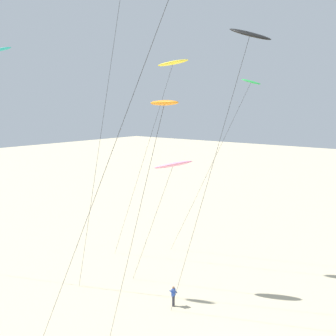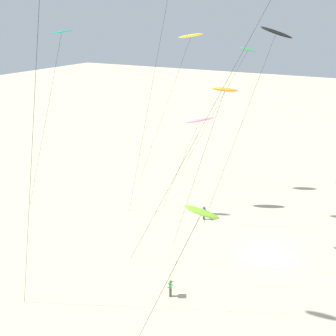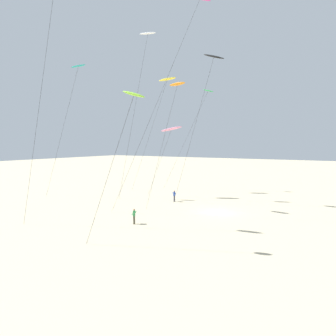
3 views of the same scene
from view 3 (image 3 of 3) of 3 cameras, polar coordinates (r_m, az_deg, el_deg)
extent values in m
plane|color=beige|center=(38.48, 9.51, -8.35)|extent=(260.00, 260.00, 0.00)
ellipsoid|color=black|center=(42.91, 8.74, 20.29)|extent=(0.94, 2.92, 1.28)
cylinder|color=#262626|center=(42.20, 4.75, 6.61)|extent=(0.79, 5.73, 20.12)
ellipsoid|color=pink|center=(46.95, 0.64, 7.47)|extent=(2.21, 3.43, 1.18)
cylinder|color=#262626|center=(47.87, -1.69, 0.81)|extent=(0.59, 4.21, 10.78)
ellipsoid|color=green|center=(54.67, 7.67, 14.42)|extent=(0.91, 1.98, 0.75)
cylinder|color=#262626|center=(55.23, 3.24, 4.99)|extent=(1.17, 8.58, 17.82)
ellipsoid|color=#8CD833|center=(23.64, -6.56, 13.82)|extent=(1.03, 1.92, 0.74)
cylinder|color=#262626|center=(24.77, -11.27, -1.18)|extent=(0.67, 4.82, 12.33)
ellipsoid|color=orange|center=(38.06, 1.78, 15.72)|extent=(1.14, 2.48, 0.44)
cylinder|color=#262626|center=(38.24, -1.32, 3.59)|extent=(0.61, 4.39, 15.81)
ellipsoid|color=white|center=(47.11, -3.89, 24.27)|extent=(1.47, 2.52, 0.41)
cylinder|color=#262626|center=(45.79, -6.74, 9.08)|extent=(0.72, 5.21, 24.32)
cylinder|color=#262626|center=(34.83, -3.17, 9.91)|extent=(1.53, 11.31, 23.64)
cylinder|color=#262626|center=(33.22, -23.57, 9.20)|extent=(0.72, 5.19, 22.98)
ellipsoid|color=teal|center=(48.82, -16.74, 18.15)|extent=(1.31, 2.33, 0.51)
cylinder|color=#262626|center=(49.87, -19.66, 6.05)|extent=(0.98, 7.20, 20.09)
ellipsoid|color=yellow|center=(53.07, -0.12, 16.59)|extent=(1.96, 3.04, 0.82)
cylinder|color=#262626|center=(53.49, -3.66, 5.87)|extent=(0.98, 7.15, 19.45)
cylinder|color=#4C4738|center=(32.73, -6.48, -9.86)|extent=(0.22, 0.22, 0.88)
cube|color=#338C4C|center=(32.56, -6.49, -8.61)|extent=(0.39, 0.33, 0.58)
sphere|color=#9E7051|center=(32.47, -6.50, -7.93)|extent=(0.20, 0.20, 0.20)
cylinder|color=#338C4C|center=(32.34, -6.57, -8.62)|extent=(0.30, 0.49, 0.39)
cylinder|color=#338C4C|center=(32.76, -6.42, -8.44)|extent=(0.30, 0.49, 0.39)
cylinder|color=#33333D|center=(44.66, 1.21, -5.87)|extent=(0.22, 0.22, 0.88)
cube|color=#2D4CA5|center=(44.54, 1.21, -4.95)|extent=(0.37, 0.25, 0.58)
sphere|color=#9E7051|center=(44.47, 1.21, -4.44)|extent=(0.20, 0.20, 0.20)
cylinder|color=#2D4CA5|center=(44.73, 1.31, -4.84)|extent=(0.17, 0.51, 0.39)
cylinder|color=#2D4CA5|center=(44.32, 1.11, -4.93)|extent=(0.17, 0.51, 0.39)
camera|label=1|loc=(15.69, 19.92, 31.74)|focal=44.53mm
camera|label=2|loc=(15.39, -38.80, 58.00)|focal=39.16mm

